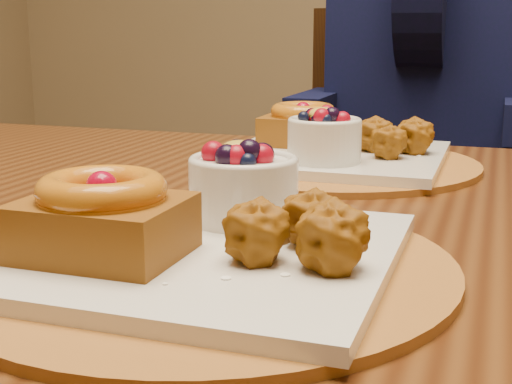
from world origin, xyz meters
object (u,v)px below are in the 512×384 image
dining_table (285,274)px  place_setting_far (331,148)px  diner (425,53)px  chair_far (375,207)px  place_setting_near (202,235)px

dining_table → place_setting_far: place_setting_far is taller
dining_table → diner: size_ratio=1.94×
dining_table → chair_far: chair_far is taller
diner → dining_table: bearing=-113.8°
dining_table → chair_far: bearing=92.9°
dining_table → place_setting_near: bearing=-90.8°
dining_table → chair_far: (-0.04, 0.86, -0.13)m
diner → place_setting_near: bearing=-113.5°
dining_table → place_setting_near: 0.24m
place_setting_near → chair_far: bearing=92.2°
place_setting_near → place_setting_far: (0.00, 0.43, -0.00)m
place_setting_far → diner: size_ratio=0.46×
place_setting_far → diner: diner is taller
chair_far → diner: 0.36m
place_setting_far → chair_far: size_ratio=0.39×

